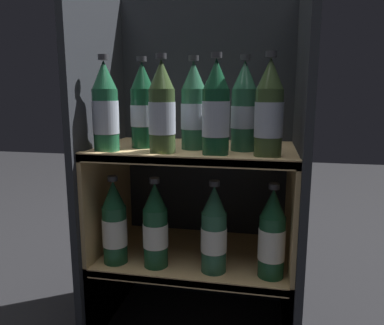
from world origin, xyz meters
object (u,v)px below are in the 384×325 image
object	(u,v)px
bottle_upper_front_0	(105,110)
bottle_upper_back_1	(194,109)
bottle_upper_front_2	(216,111)
bottle_upper_back_2	(244,109)
bottle_upper_back_0	(143,108)
bottle_lower_front_0	(115,225)
bottle_lower_front_1	(155,228)
bottle_lower_front_3	(272,237)
bottle_upper_front_1	(162,110)
bottle_lower_front_2	(214,232)
bottle_upper_front_3	(269,112)

from	to	relation	value
bottle_upper_front_0	bottle_upper_back_1	world-z (taller)	same
bottle_upper_front_2	bottle_upper_back_2	xyz separation A→B (m)	(0.07, 0.08, 0.00)
bottle_upper_back_0	bottle_lower_front_0	xyz separation A→B (m)	(-0.07, -0.08, -0.32)
bottle_upper_front_2	bottle_lower_front_1	world-z (taller)	bottle_upper_front_2
bottle_upper_back_2	bottle_lower_front_3	xyz separation A→B (m)	(0.09, -0.08, -0.32)
bottle_upper_back_0	bottle_lower_front_1	distance (m)	0.34
bottle_upper_front_1	bottle_lower_front_3	distance (m)	0.43
bottle_upper_back_2	bottle_lower_front_2	xyz separation A→B (m)	(-0.07, -0.08, -0.32)
bottle_upper_back_1	bottle_lower_front_2	size ratio (longest dim) A/B	1.00
bottle_lower_front_3	bottle_lower_front_0	bearing A→B (deg)	180.00
bottle_lower_front_3	bottle_upper_front_1	bearing A→B (deg)	180.00
bottle_upper_back_1	bottle_upper_back_2	size ratio (longest dim) A/B	1.00
bottle_upper_back_2	bottle_upper_front_0	bearing A→B (deg)	-167.81
bottle_upper_front_3	bottle_lower_front_0	size ratio (longest dim) A/B	1.00
bottle_upper_front_0	bottle_lower_front_3	size ratio (longest dim) A/B	1.00
bottle_upper_front_2	bottle_lower_front_1	xyz separation A→B (m)	(-0.16, 0.00, -0.32)
bottle_upper_back_0	bottle_lower_front_0	distance (m)	0.34
bottle_upper_front_1	bottle_upper_back_1	size ratio (longest dim) A/B	1.00
bottle_upper_front_3	bottle_lower_front_3	bearing A→B (deg)	0.00
bottle_lower_front_1	bottle_lower_front_2	size ratio (longest dim) A/B	1.00
bottle_upper_front_1	bottle_upper_front_0	bearing A→B (deg)	180.00
bottle_upper_front_0	bottle_lower_front_0	world-z (taller)	bottle_upper_front_0
bottle_lower_front_1	bottle_lower_front_3	size ratio (longest dim) A/B	1.00
bottle_upper_front_1	bottle_lower_front_3	xyz separation A→B (m)	(0.29, 0.00, -0.32)
bottle_lower_front_1	bottle_lower_front_2	xyz separation A→B (m)	(0.16, 0.00, -0.00)
bottle_lower_front_0	bottle_lower_front_2	xyz separation A→B (m)	(0.28, 0.00, 0.00)
bottle_upper_front_3	bottle_upper_back_0	world-z (taller)	same
bottle_lower_front_3	bottle_upper_front_3	bearing A→B (deg)	-180.00
bottle_lower_front_1	bottle_lower_front_3	distance (m)	0.31
bottle_upper_front_0	bottle_lower_front_1	world-z (taller)	bottle_upper_front_0
bottle_upper_front_1	bottle_lower_front_1	bearing A→B (deg)	180.00
bottle_upper_front_0	bottle_lower_front_0	distance (m)	0.32
bottle_upper_back_0	bottle_upper_front_1	bearing A→B (deg)	-45.06
bottle_upper_front_1	bottle_lower_front_0	bearing A→B (deg)	180.00
bottle_upper_front_1	bottle_upper_front_3	bearing A→B (deg)	-0.00
bottle_upper_back_0	bottle_lower_front_3	distance (m)	0.50
bottle_upper_back_1	bottle_upper_front_0	bearing A→B (deg)	-160.94
bottle_upper_back_1	bottle_upper_back_0	bearing A→B (deg)	180.00
bottle_upper_back_2	bottle_lower_front_0	distance (m)	0.48
bottle_upper_front_3	bottle_upper_back_2	distance (m)	0.10
bottle_lower_front_0	bottle_upper_back_0	bearing A→B (deg)	49.90
bottle_upper_front_0	bottle_upper_back_0	world-z (taller)	same
bottle_upper_front_3	bottle_lower_front_0	bearing A→B (deg)	180.00
bottle_lower_front_1	bottle_upper_back_2	bearing A→B (deg)	18.80
bottle_upper_front_2	bottle_upper_back_1	xyz separation A→B (m)	(-0.07, 0.08, 0.00)
bottle_upper_front_2	bottle_upper_front_3	distance (m)	0.13
bottle_lower_front_3	bottle_upper_back_2	bearing A→B (deg)	137.49
bottle_lower_front_1	bottle_lower_front_2	world-z (taller)	same
bottle_upper_back_2	bottle_lower_front_2	bearing A→B (deg)	-130.57
bottle_upper_front_3	bottle_upper_back_1	bearing A→B (deg)	158.76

